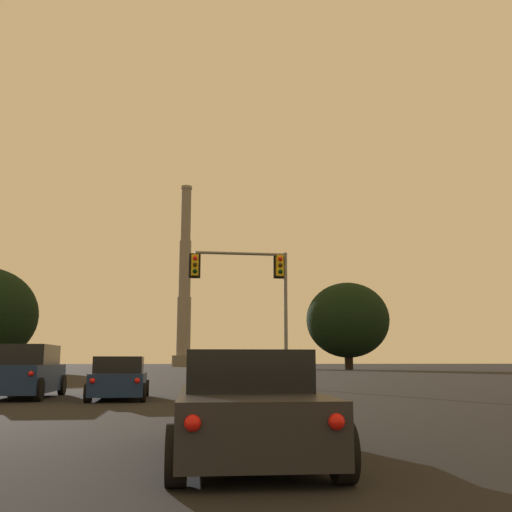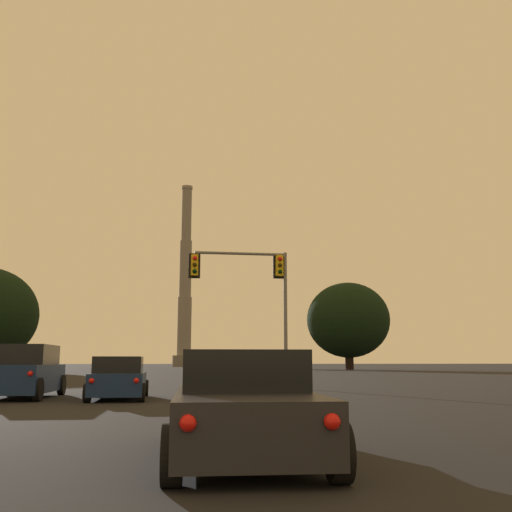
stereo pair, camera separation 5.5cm
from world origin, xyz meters
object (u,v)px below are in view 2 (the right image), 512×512
object	(u,v)px
traffic_light_overhead_right	(255,284)
smokestack	(185,294)
hatchback_center_lane_front	(119,379)
suv_left_lane_front	(25,372)
sedan_right_lane_third	(242,406)

from	to	relation	value
traffic_light_overhead_right	smokestack	bearing A→B (deg)	90.10
traffic_light_overhead_right	smokestack	size ratio (longest dim) A/B	0.15
hatchback_center_lane_front	suv_left_lane_front	size ratio (longest dim) A/B	0.83
traffic_light_overhead_right	smokestack	world-z (taller)	smokestack
sedan_right_lane_third	smokestack	world-z (taller)	smokestack
traffic_light_overhead_right	suv_left_lane_front	bearing A→B (deg)	-144.40
suv_left_lane_front	traffic_light_overhead_right	size ratio (longest dim) A/B	0.74
hatchback_center_lane_front	smokestack	world-z (taller)	smokestack
sedan_right_lane_third	traffic_light_overhead_right	distance (m)	21.39
traffic_light_overhead_right	smokestack	xyz separation A→B (m)	(-0.20, 113.42, 12.07)
suv_left_lane_front	smokestack	bearing A→B (deg)	87.18
suv_left_lane_front	smokestack	world-z (taller)	smokestack
hatchback_center_lane_front	suv_left_lane_front	bearing A→B (deg)	160.26
hatchback_center_lane_front	suv_left_lane_front	xyz separation A→B (m)	(-3.37, 1.21, 0.23)
suv_left_lane_front	sedan_right_lane_third	xyz separation A→B (m)	(6.01, -14.10, -0.23)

